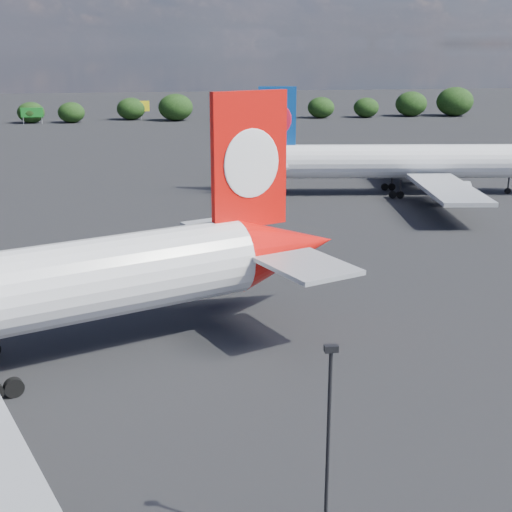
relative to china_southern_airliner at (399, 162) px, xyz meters
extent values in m
plane|color=black|center=(-47.02, -6.35, -4.76)|extent=(500.00, 500.00, 0.00)
cone|color=red|center=(-26.82, -44.66, 0.94)|extent=(10.55, 8.57, 5.70)
cube|color=red|center=(-30.02, -45.87, 8.24)|extent=(6.07, 2.76, 10.26)
ellipsoid|color=white|center=(-29.89, -46.19, 8.03)|extent=(4.56, 1.91, 5.25)
ellipsoid|color=white|center=(-30.14, -45.55, 8.03)|extent=(4.56, 1.91, 5.25)
cube|color=#ACAFB5|center=(-26.72, -51.33, 1.39)|extent=(7.23, 8.22, 0.34)
cube|color=#ACAFB5|center=(-31.18, -39.60, 1.39)|extent=(7.23, 8.22, 0.34)
cylinder|color=black|center=(-46.82, -55.91, -4.14)|extent=(1.36, 0.93, 1.25)
cylinder|color=white|center=(1.66, -0.26, 0.16)|extent=(37.70, 10.62, 4.92)
cone|color=white|center=(-20.70, 3.23, 0.16)|extent=(8.54, 6.07, 4.92)
cube|color=#0D4292|center=(-17.79, 2.77, 6.45)|extent=(5.42, 1.32, 8.86)
ellipsoid|color=red|center=(-17.83, 2.48, 6.28)|extent=(4.11, 0.83, 4.53)
ellipsoid|color=red|center=(-17.74, 3.06, 6.28)|extent=(4.11, 0.83, 4.53)
cube|color=#ACAFB5|center=(-19.59, -2.42, 0.55)|extent=(5.28, 6.51, 0.30)
cube|color=#ACAFB5|center=(-17.93, 8.27, 0.55)|extent=(5.28, 6.51, 0.30)
cube|color=#ACAFB5|center=(1.63, -13.20, -1.42)|extent=(9.35, 20.43, 0.54)
cube|color=#ACAFB5|center=(5.57, 12.08, -1.42)|extent=(9.35, 20.43, 0.54)
cylinder|color=#ACAFB5|center=(4.33, -8.64, -2.70)|extent=(5.27, 3.38, 2.66)
cube|color=#ACAFB5|center=(4.33, -8.64, -2.01)|extent=(2.18, 0.62, 1.18)
cylinder|color=#ACAFB5|center=(6.76, 6.91, -2.70)|extent=(5.27, 3.38, 2.66)
cube|color=#ACAFB5|center=(6.76, 6.91, -2.01)|extent=(2.18, 0.62, 1.18)
cylinder|color=black|center=(-0.74, -2.87, -3.29)|extent=(0.31, 0.31, 2.46)
cylinder|color=black|center=(-0.74, -2.87, -4.22)|extent=(1.14, 0.60, 1.08)
cylinder|color=black|center=(-1.81, -2.71, -4.22)|extent=(1.14, 0.60, 1.08)
cylinder|color=black|center=(0.17, 2.96, -3.29)|extent=(0.31, 0.31, 2.46)
cylinder|color=black|center=(0.17, 2.96, -4.22)|extent=(1.14, 0.60, 1.08)
cylinder|color=black|center=(-0.90, 3.13, -4.22)|extent=(1.14, 0.60, 1.08)
cylinder|color=black|center=(16.24, -2.53, -3.34)|extent=(0.27, 0.27, 2.46)
cylinder|color=black|center=(16.24, -2.53, -4.32)|extent=(0.93, 0.48, 0.89)
cylinder|color=black|center=(-31.37, -73.46, 0.05)|extent=(0.16, 0.16, 9.64)
cube|color=black|center=(-31.37, -73.46, 5.02)|extent=(0.55, 0.30, 0.28)
cube|color=#166F1F|center=(-65.02, 109.65, -1.56)|extent=(6.00, 0.30, 2.60)
cylinder|color=#93969B|center=(-67.52, 109.65, -3.76)|extent=(0.20, 0.20, 2.00)
cylinder|color=#93969B|center=(-62.52, 109.65, -3.76)|extent=(0.20, 0.20, 2.00)
cube|color=yellow|center=(-35.02, 115.65, -0.76)|extent=(5.00, 0.30, 3.00)
cylinder|color=#93969B|center=(-35.02, 115.65, -3.51)|extent=(0.30, 0.30, 2.50)
ellipsoid|color=black|center=(-65.67, 112.55, -1.85)|extent=(7.58, 6.42, 5.83)
ellipsoid|color=black|center=(-54.53, 111.07, -1.88)|extent=(7.49, 6.34, 5.76)
ellipsoid|color=black|center=(-37.84, 116.56, -1.58)|extent=(8.29, 7.02, 6.38)
ellipsoid|color=black|center=(-25.13, 111.68, -0.93)|extent=(9.98, 8.45, 7.68)
ellipsoid|color=black|center=(-9.13, 111.01, -1.95)|extent=(7.33, 6.20, 5.64)
ellipsoid|color=black|center=(2.15, 117.18, -1.33)|extent=(8.92, 7.55, 6.86)
ellipsoid|color=black|center=(18.34, 111.88, -1.64)|extent=(8.12, 6.87, 6.24)
ellipsoid|color=black|center=(32.22, 111.05, -1.80)|extent=(7.71, 6.52, 5.93)
ellipsoid|color=black|center=(47.01, 112.31, -1.00)|extent=(9.78, 8.27, 7.52)
ellipsoid|color=black|center=(60.51, 110.65, -0.36)|extent=(11.45, 9.69, 8.81)
camera|label=1|loc=(-38.88, -98.61, 16.64)|focal=50.00mm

